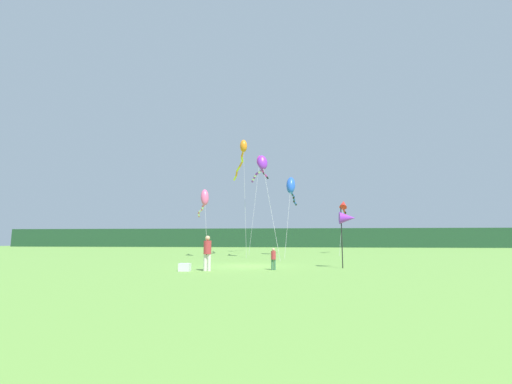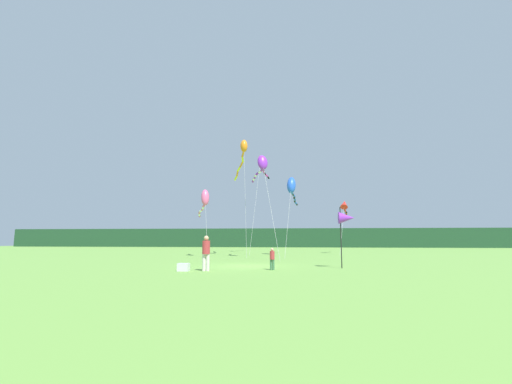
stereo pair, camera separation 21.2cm
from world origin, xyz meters
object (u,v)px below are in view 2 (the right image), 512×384
(kite_purple, at_px, (262,164))
(kite_red, at_px, (344,206))
(kite_magenta, at_px, (261,164))
(person_child, at_px, (272,258))
(cooler_box, at_px, (183,267))
(kite_blue, at_px, (292,187))
(kite_rainbow, at_px, (205,200))
(person_adult, at_px, (206,251))
(banner_flag_pole, at_px, (346,218))
(kite_orange, at_px, (243,152))

(kite_purple, bearing_deg, kite_red, 47.87)
(kite_red, bearing_deg, kite_magenta, 177.30)
(person_child, relative_size, cooler_box, 2.03)
(kite_blue, bearing_deg, kite_magenta, 124.83)
(kite_rainbow, bearing_deg, person_adult, -74.35)
(cooler_box, xyz_separation_m, kite_red, (11.39, 21.29, 5.09))
(person_adult, height_order, cooler_box, person_adult)
(kite_rainbow, bearing_deg, cooler_box, -79.08)
(person_child, distance_m, cooler_box, 4.72)
(kite_blue, bearing_deg, person_adult, -105.06)
(kite_rainbow, bearing_deg, person_child, -60.08)
(banner_flag_pole, distance_m, kite_orange, 17.18)
(cooler_box, relative_size, banner_flag_pole, 0.17)
(kite_purple, xyz_separation_m, kite_blue, (2.58, 4.62, -1.34))
(kite_rainbow, bearing_deg, kite_orange, 33.30)
(person_adult, relative_size, kite_magenta, 0.16)
(kite_magenta, bearing_deg, kite_red, -2.70)
(kite_blue, bearing_deg, kite_red, 38.76)
(person_adult, relative_size, banner_flag_pole, 0.52)
(person_adult, bearing_deg, person_child, 15.85)
(person_child, distance_m, banner_flag_pole, 4.99)
(person_adult, relative_size, person_child, 1.56)
(person_child, distance_m, kite_rainbow, 15.14)
(banner_flag_pole, relative_size, kite_purple, 0.38)
(person_adult, bearing_deg, kite_orange, 91.74)
(cooler_box, bearing_deg, kite_rainbow, 100.92)
(cooler_box, relative_size, kite_magenta, 0.05)
(kite_purple, height_order, kite_blue, kite_purple)
(kite_magenta, bearing_deg, kite_orange, -102.58)
(cooler_box, relative_size, kite_red, 0.07)
(person_child, bearing_deg, kite_magenta, 97.12)
(kite_orange, xyz_separation_m, kite_blue, (4.89, 0.78, -3.51))
(kite_orange, xyz_separation_m, kite_magenta, (1.32, 5.91, 0.09))
(kite_blue, bearing_deg, kite_purple, -119.19)
(person_child, xyz_separation_m, kite_red, (6.84, 20.13, 4.64))
(banner_flag_pole, relative_size, kite_magenta, 0.31)
(banner_flag_pole, bearing_deg, cooler_box, -162.96)
(person_child, relative_size, banner_flag_pole, 0.34)
(kite_red, bearing_deg, kite_rainbow, -151.43)
(kite_magenta, bearing_deg, kite_rainbow, -119.75)
(kite_purple, distance_m, kite_blue, 5.46)
(kite_blue, xyz_separation_m, kite_rainbow, (-8.19, -2.95, -1.55))
(kite_purple, xyz_separation_m, kite_magenta, (-0.99, 9.75, 2.25))
(person_adult, bearing_deg, kite_rainbow, 105.65)
(banner_flag_pole, distance_m, kite_rainbow, 16.02)
(kite_magenta, bearing_deg, person_child, -82.88)
(kite_orange, height_order, kite_rainbow, kite_orange)
(person_child, bearing_deg, kite_red, 71.24)
(kite_magenta, relative_size, kite_red, 1.46)
(person_adult, bearing_deg, banner_flag_pole, 18.08)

